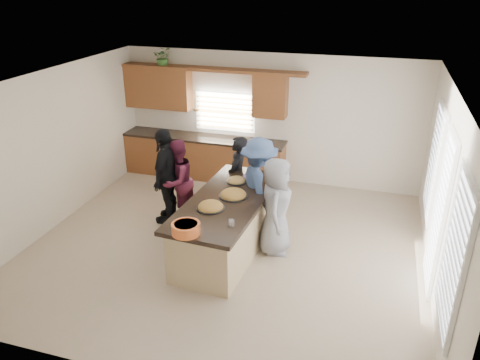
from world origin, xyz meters
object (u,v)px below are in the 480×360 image
(woman_left_front, at_px, (167,176))
(woman_right_back, at_px, (259,187))
(island, at_px, (228,225))
(salad_bowl, at_px, (186,228))
(woman_left_back, at_px, (237,177))
(woman_right_front, at_px, (276,206))
(woman_left_mid, at_px, (177,181))

(woman_left_front, xyz_separation_m, woman_right_back, (1.73, 0.03, -0.01))
(island, distance_m, woman_left_front, 1.60)
(woman_right_back, bearing_deg, salad_bowl, 132.61)
(salad_bowl, xyz_separation_m, woman_left_back, (-0.00, 2.46, -0.25))
(island, distance_m, woman_right_front, 0.87)
(woman_left_back, bearing_deg, woman_right_front, 45.77)
(salad_bowl, bearing_deg, woman_right_back, 73.76)
(salad_bowl, height_order, woman_left_back, woman_left_back)
(woman_left_back, relative_size, woman_left_mid, 1.00)
(island, bearing_deg, woman_left_back, 103.69)
(woman_left_mid, bearing_deg, woman_left_back, 125.72)
(woman_left_front, bearing_deg, salad_bowl, 27.50)
(woman_left_front, bearing_deg, woman_right_back, 86.48)
(salad_bowl, bearing_deg, woman_left_front, 122.09)
(woman_left_back, xyz_separation_m, woman_right_back, (0.56, -0.55, 0.10))
(island, height_order, woman_left_mid, woman_left_mid)
(woman_left_back, xyz_separation_m, woman_right_front, (0.98, -1.05, 0.04))
(island, relative_size, woman_left_mid, 1.76)
(woman_left_mid, bearing_deg, woman_right_front, 83.73)
(woman_left_back, distance_m, woman_right_front, 1.43)
(woman_left_front, bearing_deg, island, 59.97)
(woman_left_mid, height_order, woman_right_back, woman_right_back)
(island, xyz_separation_m, salad_bowl, (-0.21, -1.22, 0.58))
(island, xyz_separation_m, woman_left_back, (-0.22, 1.24, 0.34))
(island, distance_m, salad_bowl, 1.37)
(woman_left_front, height_order, woman_right_back, woman_left_front)
(woman_left_back, relative_size, woman_left_front, 0.87)
(woman_left_mid, bearing_deg, woman_right_back, 97.48)
(island, xyz_separation_m, woman_left_front, (-1.39, 0.66, 0.45))
(woman_left_mid, bearing_deg, woman_left_front, -56.66)
(island, height_order, woman_right_back, woman_right_back)
(salad_bowl, bearing_deg, island, 80.09)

